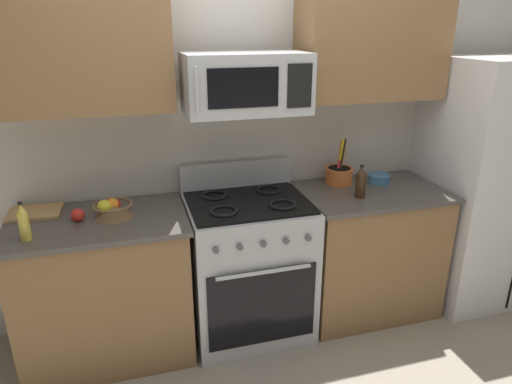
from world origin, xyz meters
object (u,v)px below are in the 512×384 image
range_oven (248,265)px  fruit_basket (113,209)px  utensil_crock (339,174)px  apple_loose (78,215)px  prep_bowl (379,178)px  bottle_oil (24,223)px  microwave (245,83)px  cutting_board (35,212)px  bottle_soy (361,182)px  refrigerator (489,182)px

range_oven → fruit_basket: range_oven is taller
utensil_crock → apple_loose: size_ratio=4.36×
apple_loose → prep_bowl: bearing=3.7°
apple_loose → bottle_oil: 0.30m
prep_bowl → microwave: bearing=-174.3°
range_oven → utensil_crock: bearing=14.9°
range_oven → prep_bowl: bearing=7.3°
fruit_basket → cutting_board: 0.48m
utensil_crock → bottle_soy: size_ratio=1.51×
refrigerator → prep_bowl: refrigerator is taller
range_oven → apple_loose: bearing=180.0°
refrigerator → apple_loose: 2.81m
fruit_basket → apple_loose: size_ratio=3.01×
cutting_board → apple_loose: bearing=-37.0°
microwave → utensil_crock: bearing=12.8°
apple_loose → bottle_soy: bearing=-3.2°
prep_bowl → bottle_oil: bearing=-172.2°
utensil_crock → bottle_oil: (-1.95, -0.37, 0.03)m
refrigerator → fruit_basket: (-2.62, 0.04, 0.08)m
refrigerator → apple_loose: (-2.81, 0.02, 0.07)m
fruit_basket → apple_loose: bearing=-174.3°
range_oven → utensil_crock: size_ratio=3.32×
cutting_board → bottle_oil: size_ratio=1.40×
microwave → fruit_basket: 1.06m
cutting_board → bottle_soy: bottle_soy is taller
bottle_oil → cutting_board: bearing=92.6°
range_oven → bottle_oil: bottle_oil is taller
bottle_soy → prep_bowl: bottle_soy is taller
prep_bowl → utensil_crock: bearing=167.4°
fruit_basket → bottle_soy: 1.53m
bottle_oil → bottle_soy: bottle_soy is taller
refrigerator → apple_loose: size_ratio=23.40×
refrigerator → microwave: bearing=178.6°
microwave → utensil_crock: 0.99m
fruit_basket → bottle_soy: bottle_soy is taller
refrigerator → bottle_soy: (-1.09, -0.08, 0.13)m
cutting_board → bottle_oil: 0.38m
microwave → utensil_crock: size_ratio=2.15×
range_oven → bottle_oil: 1.36m
refrigerator → bottle_soy: refrigerator is taller
range_oven → apple_loose: size_ratio=14.48×
apple_loose → prep_bowl: (1.99, 0.13, -0.01)m
microwave → range_oven: bearing=-89.9°
prep_bowl → cutting_board: bearing=178.3°
bottle_oil → bottle_soy: bearing=2.4°
refrigerator → utensil_crock: bearing=169.4°
microwave → bottle_oil: 1.40m
apple_loose → cutting_board: apple_loose is taller
range_oven → bottle_soy: size_ratio=5.03×
apple_loose → bottle_oil: bearing=-143.3°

